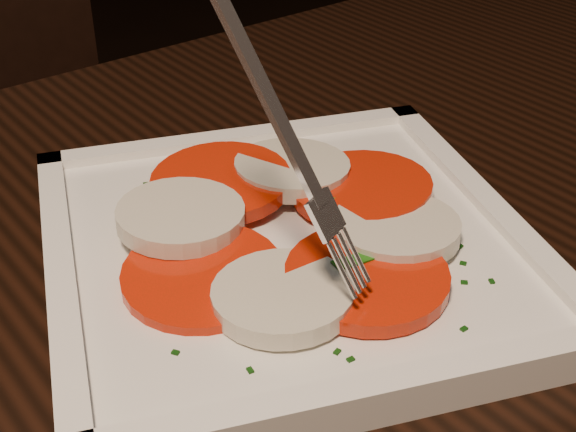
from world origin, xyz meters
TOP-DOWN VIEW (x-y plane):
  - plate at (0.25, 0.02)m, footprint 0.34×0.34m
  - caprese_salad at (0.25, 0.02)m, footprint 0.21×0.22m
  - fork at (0.21, -0.00)m, footprint 0.06×0.09m

SIDE VIEW (x-z plane):
  - plate at x=0.25m, z-range 0.75..0.76m
  - caprese_salad at x=0.25m, z-range 0.76..0.79m
  - fork at x=0.21m, z-range 0.78..0.93m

